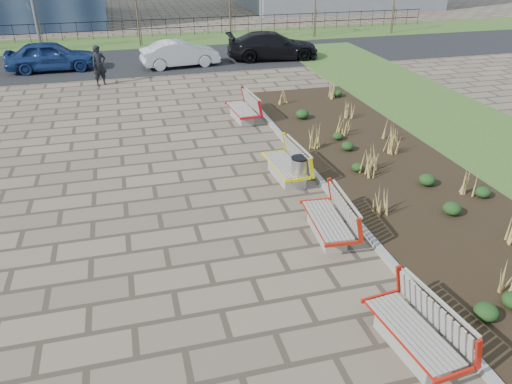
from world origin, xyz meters
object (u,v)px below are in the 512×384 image
object	(u,v)px
litter_bin	(299,173)
car_black	(273,46)
bench_b	(327,218)
lamp_west	(31,0)
bench_c	(285,163)
car_blue	(51,56)
car_silver	(180,54)
pedestrian	(99,66)
bench_a	(413,329)
bench_d	(242,108)

from	to	relation	value
litter_bin	car_black	world-z (taller)	car_black
bench_b	car_black	size ratio (longest dim) A/B	0.40
lamp_west	litter_bin	bearing A→B (deg)	-66.70
bench_b	bench_c	bearing A→B (deg)	94.19
bench_b	litter_bin	bearing A→B (deg)	89.60
bench_c	car_blue	xyz separation A→B (m)	(-7.89, 15.71, 0.29)
bench_b	car_black	distance (m)	19.11
bench_c	lamp_west	size ratio (longest dim) A/B	0.35
litter_bin	car_silver	size ratio (longest dim) A/B	0.22
car_blue	car_silver	size ratio (longest dim) A/B	1.08
litter_bin	car_blue	xyz separation A→B (m)	(-8.10, 16.42, 0.32)
car_silver	lamp_west	bearing A→B (deg)	46.68
bench_c	lamp_west	bearing A→B (deg)	110.40
lamp_west	pedestrian	bearing A→B (deg)	-66.91
litter_bin	pedestrian	world-z (taller)	pedestrian
bench_a	litter_bin	world-z (taller)	bench_a
bench_d	car_black	bearing A→B (deg)	62.92
litter_bin	car_blue	bearing A→B (deg)	116.26
car_silver	car_black	xyz separation A→B (m)	(5.40, 0.46, 0.07)
bench_d	car_silver	world-z (taller)	car_silver
bench_c	car_black	size ratio (longest dim) A/B	0.40
bench_a	car_black	size ratio (longest dim) A/B	0.40
bench_a	car_blue	xyz separation A→B (m)	(-7.89, 22.92, 0.29)
bench_c	litter_bin	size ratio (longest dim) A/B	2.24
bench_b	lamp_west	bearing A→B (deg)	114.76
car_silver	car_blue	bearing A→B (deg)	76.14
car_silver	car_black	world-z (taller)	car_black
car_blue	bench_a	bearing A→B (deg)	-161.39
bench_c	car_black	xyz separation A→B (m)	(4.21, 15.32, 0.28)
car_silver	lamp_west	world-z (taller)	lamp_west
bench_c	car_black	distance (m)	15.89
car_silver	bench_b	bearing A→B (deg)	177.08
bench_b	car_silver	distance (m)	18.22
bench_c	litter_bin	distance (m)	0.74
car_blue	car_black	size ratio (longest dim) A/B	0.86
pedestrian	car_blue	xyz separation A→B (m)	(-2.53, 3.57, -0.15)
bench_c	car_silver	size ratio (longest dim) A/B	0.50
litter_bin	lamp_west	world-z (taller)	lamp_west
car_silver	litter_bin	bearing A→B (deg)	178.47
bench_d	bench_a	bearing A→B (deg)	-94.00
car_silver	car_black	bearing A→B (deg)	-91.76
bench_b	pedestrian	xyz separation A→B (m)	(-5.36, 15.46, 0.44)
bench_b	lamp_west	xyz separation A→B (m)	(-9.00, 23.99, 2.54)
car_blue	litter_bin	bearing A→B (deg)	-154.13
bench_d	car_blue	xyz separation A→B (m)	(-7.89, 10.26, 0.29)
bench_a	car_blue	size ratio (longest dim) A/B	0.46
car_silver	pedestrian	bearing A→B (deg)	116.45
litter_bin	lamp_west	size ratio (longest dim) A/B	0.16
pedestrian	lamp_west	bearing A→B (deg)	90.01
bench_b	pedestrian	size ratio (longest dim) A/B	1.12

